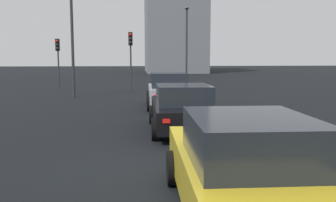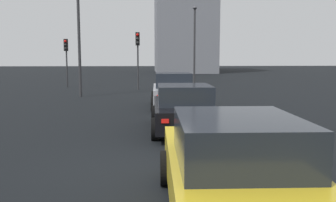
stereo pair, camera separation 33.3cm
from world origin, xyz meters
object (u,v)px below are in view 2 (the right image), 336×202
Objects in this scene: car_silver_left_lead at (173,91)px; street_lamp_kerbside at (195,38)px; traffic_light_near_right at (66,52)px; street_lamp_far at (78,4)px; traffic_light_near_left at (138,49)px; car_yellow_left_third at (234,170)px; car_black_left_second at (184,109)px.

street_lamp_kerbside is at bearing -9.97° from car_silver_left_lead.
street_lamp_far reaches higher than traffic_light_near_right.
traffic_light_near_right is at bearing 102.87° from street_lamp_kerbside.
traffic_light_near_left is (8.84, 1.77, 2.11)m from car_silver_left_lead.
street_lamp_kerbside is at bearing -40.96° from street_lamp_far.
car_yellow_left_third is at bearing -163.04° from street_lamp_far.
street_lamp_kerbside is at bearing -4.91° from car_yellow_left_third.
car_yellow_left_third is 1.17× the size of traffic_light_near_left.
car_silver_left_lead is 0.64× the size of street_lamp_kerbside.
street_lamp_kerbside reaches higher than traffic_light_near_right.
street_lamp_far is (-6.79, -2.19, 2.66)m from traffic_light_near_right.
street_lamp_far is (16.40, 5.00, 4.54)m from car_yellow_left_third.
car_yellow_left_third is 1.28× the size of traffic_light_near_right.
street_lamp_kerbside reaches higher than car_black_left_second.
car_yellow_left_third is 0.73× the size of street_lamp_kerbside.
traffic_light_near_left is (14.24, 1.70, 2.16)m from car_black_left_second.
car_silver_left_lead is at bearing 168.28° from street_lamp_kerbside.
car_yellow_left_third is 20.74m from traffic_light_near_left.
car_yellow_left_third is (-6.32, -0.04, 0.03)m from car_black_left_second.
street_lamp_kerbside is (13.78, -2.86, 3.08)m from car_silver_left_lead.
street_lamp_far is at bearing 139.04° from street_lamp_kerbside.
car_black_left_second is 0.65× the size of street_lamp_kerbside.
street_lamp_far is at bearing 18.53° from car_yellow_left_third.
street_lamp_kerbside reaches higher than car_silver_left_lead.
street_lamp_far is (4.69, 5.03, 4.52)m from car_silver_left_lead.
traffic_light_near_right is (23.19, 7.19, 1.88)m from car_yellow_left_third.
street_lamp_far reaches higher than car_silver_left_lead.
traffic_light_near_right is 7.61m from street_lamp_far.
car_silver_left_lead is at bearing 1.41° from car_yellow_left_third.
car_black_left_second is at bearing 1.93° from car_yellow_left_third.
traffic_light_near_left reaches higher than car_black_left_second.
car_silver_left_lead is 0.44× the size of street_lamp_far.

